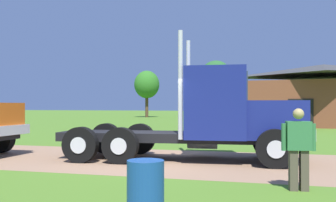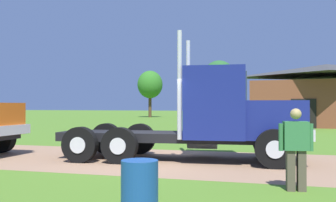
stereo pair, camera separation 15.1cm
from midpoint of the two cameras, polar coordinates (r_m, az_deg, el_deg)
ground_plane at (r=12.05m, az=-2.35°, el=-8.89°), size 200.00×200.00×0.00m
dirt_track at (r=12.05m, az=-2.35°, el=-8.88°), size 120.00×5.48×0.01m
truck_foreground_white at (r=11.89m, az=7.44°, el=-2.51°), size 7.86×3.08×3.93m
visitor_standing_near at (r=8.15m, az=19.20°, el=-6.38°), size 0.68×0.33×1.67m
steel_barrel at (r=5.74m, az=-3.52°, el=-13.45°), size 0.55×0.55×0.92m
shed_building at (r=33.93m, az=22.90°, el=0.68°), size 12.74×9.33×5.12m
tree_left at (r=53.34m, az=-2.64°, el=2.46°), size 3.54×3.54×6.56m
tree_mid at (r=46.37m, az=7.77°, el=3.20°), size 4.20×4.20×7.14m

